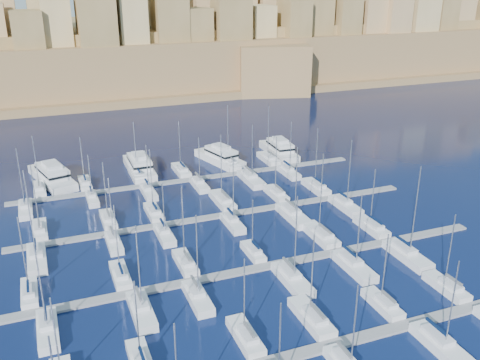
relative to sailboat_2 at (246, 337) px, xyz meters
name	(u,v)px	position (x,y,z in m)	size (l,w,h in m)	color
ground	(241,237)	(10.55, 28.77, -0.73)	(600.00, 600.00, 0.00)	black
pontoon_near	(333,345)	(10.55, -5.23, -0.53)	(84.00, 2.00, 0.40)	slate
pontoon_mid_near	(267,266)	(10.55, 16.77, -0.53)	(84.00, 2.00, 0.40)	slate
pontoon_mid_far	(223,215)	(10.55, 38.77, -0.53)	(84.00, 2.00, 0.40)	slate
pontoon_far	(193,179)	(10.55, 60.77, -0.53)	(84.00, 2.00, 0.40)	slate
sailboat_2	(246,337)	(0.00, 0.00, 0.00)	(2.60, 8.68, 12.70)	silver
sailboat_3	(312,318)	(10.36, 0.51, 0.02)	(2.92, 9.72, 13.92)	silver
sailboat_4	(383,304)	(21.80, -0.31, -0.01)	(2.41, 8.04, 12.35)	silver
sailboat_5	(447,287)	(33.86, -0.07, 0.00)	(2.56, 8.54, 13.27)	silver
sailboat_10	(441,345)	(23.37, -11.06, 0.02)	(2.97, 9.91, 14.03)	silver
sailboat_12	(30,293)	(-27.01, 21.74, 0.01)	(2.44, 8.15, 13.62)	silver
sailboat_13	(121,275)	(-13.12, 21.91, 0.00)	(2.55, 8.49, 13.28)	silver
sailboat_14	(185,263)	(-2.20, 21.95, 0.02)	(2.57, 8.57, 14.59)	silver
sailboat_15	(253,252)	(9.99, 21.33, -0.03)	(2.19, 7.30, 10.79)	silver
sailboat_16	(320,235)	(24.20, 22.73, 0.05)	(3.05, 10.17, 16.85)	silver
sailboat_17	(372,227)	(35.13, 22.17, 0.00)	(2.71, 9.03, 12.73)	silver
sailboat_18	(48,330)	(-24.85, 11.26, 0.02)	(2.77, 9.25, 14.66)	silver
sailboat_19	(141,310)	(-11.92, 11.05, 0.03)	(2.91, 9.69, 15.00)	silver
sailboat_20	(198,297)	(-3.31, 11.35, 0.02)	(2.72, 9.06, 14.97)	silver
sailboat_21	(292,279)	(12.36, 10.79, 0.04)	(3.06, 10.21, 15.75)	silver
sailboat_22	(353,266)	(23.80, 10.80, 0.03)	(3.06, 10.20, 14.27)	silver
sailboat_23	(407,255)	(34.54, 10.62, 0.06)	(3.16, 10.55, 17.62)	silver
sailboat_24	(40,230)	(-24.71, 43.99, 0.01)	(2.60, 8.66, 14.01)	silver
sailboat_25	(108,220)	(-11.87, 43.94, 0.00)	(2.56, 8.54, 12.98)	silver
sailboat_26	(154,213)	(-2.64, 44.04, 0.02)	(2.63, 8.76, 14.45)	silver
sailboat_27	(223,200)	(12.56, 44.75, 0.04)	(3.06, 10.20, 15.63)	silver
sailboat_28	(276,194)	(24.95, 44.02, 0.01)	(2.62, 8.72, 14.12)	silver
sailboat_29	(316,187)	(35.18, 44.38, 0.03)	(2.84, 9.46, 14.92)	silver
sailboat_30	(37,258)	(-25.63, 32.72, 0.05)	(3.10, 10.34, 17.38)	silver
sailboat_31	(114,242)	(-12.35, 33.83, 0.01)	(2.43, 8.08, 13.76)	silver
sailboat_32	(164,234)	(-2.98, 33.64, -0.01)	(2.54, 8.48, 11.60)	silver
sailboat_33	(233,223)	(10.70, 33.66, 0.01)	(2.53, 8.44, 14.24)	silver
sailboat_34	(293,215)	(23.40, 32.48, 0.05)	(3.25, 10.84, 15.66)	silver
sailboat_35	(345,205)	(35.91, 33.04, 0.03)	(2.91, 9.70, 15.59)	silver
sailboat_36	(40,189)	(-24.04, 66.03, 0.01)	(2.62, 8.75, 13.44)	silver
sailboat_37	(85,184)	(-14.05, 65.89, -0.01)	(2.54, 8.45, 12.18)	silver
sailboat_38	(138,176)	(-1.60, 66.47, 0.02)	(2.89, 9.63, 14.27)	silver
sailboat_39	(181,170)	(9.29, 66.35, 0.01)	(2.82, 9.40, 13.43)	silver
sailboat_40	(229,163)	(22.12, 66.90, 0.05)	(3.15, 10.51, 16.25)	silver
sailboat_41	(269,159)	(33.21, 66.53, 0.03)	(2.92, 9.75, 15.18)	silver
sailboat_42	(26,209)	(-27.16, 55.41, 0.02)	(2.68, 8.94, 14.47)	silver
sailboat_43	(92,199)	(-13.57, 56.09, -0.02)	(2.27, 7.56, 11.23)	silver
sailboat_44	(148,192)	(-1.30, 55.56, -0.01)	(2.59, 8.64, 12.15)	silver
sailboat_45	(199,185)	(10.65, 55.63, 0.00)	(2.55, 8.51, 12.54)	silver
sailboat_46	(251,179)	(23.17, 54.50, 0.04)	(3.24, 10.79, 14.55)	silver
sailboat_47	(289,172)	(33.67, 55.53, 0.01)	(2.61, 8.71, 13.97)	silver
motor_yacht_a	(52,175)	(-20.89, 71.63, 1.00)	(10.63, 20.30, 5.25)	silver
motor_yacht_b	(139,166)	(-0.22, 70.88, 1.00)	(5.55, 17.97, 5.25)	silver
motor_yacht_c	(220,156)	(20.96, 70.36, 1.00)	(9.34, 17.56, 5.25)	silver
motor_yacht_d	(279,149)	(38.08, 70.41, 1.00)	(5.67, 17.12, 5.25)	silver
fortified_city	(110,52)	(10.37, 184.03, 14.01)	(460.00, 108.95, 59.52)	brown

